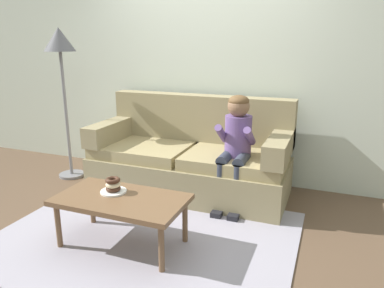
% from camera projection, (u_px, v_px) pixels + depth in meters
% --- Properties ---
extents(ground, '(10.00, 10.00, 0.00)m').
position_uv_depth(ground, '(158.00, 224.00, 3.26)').
color(ground, brown).
extents(wall_back, '(8.00, 0.10, 2.80)m').
position_uv_depth(wall_back, '(210.00, 59.00, 4.14)').
color(wall_back, beige).
rests_on(wall_back, ground).
extents(area_rug, '(2.43, 1.85, 0.01)m').
position_uv_depth(area_rug, '(145.00, 237.00, 3.04)').
color(area_rug, '#9993A3').
rests_on(area_rug, ground).
extents(couch, '(2.08, 0.90, 1.02)m').
position_uv_depth(couch, '(191.00, 159.00, 3.94)').
color(couch, '#8C7F5B').
rests_on(couch, ground).
extents(coffee_table, '(1.02, 0.55, 0.42)m').
position_uv_depth(coffee_table, '(121.00, 203.00, 2.84)').
color(coffee_table, brown).
rests_on(coffee_table, ground).
extents(person_child, '(0.34, 0.58, 1.10)m').
position_uv_depth(person_child, '(236.00, 141.00, 3.47)').
color(person_child, '#664C84').
rests_on(person_child, ground).
extents(plate, '(0.21, 0.21, 0.01)m').
position_uv_depth(plate, '(114.00, 191.00, 2.92)').
color(plate, white).
rests_on(plate, coffee_table).
extents(donut, '(0.15, 0.15, 0.04)m').
position_uv_depth(donut, '(113.00, 189.00, 2.91)').
color(donut, '#422619').
rests_on(donut, plate).
extents(donut_second, '(0.14, 0.14, 0.04)m').
position_uv_depth(donut_second, '(113.00, 184.00, 2.90)').
color(donut_second, beige).
rests_on(donut_second, donut).
extents(donut_third, '(0.15, 0.15, 0.04)m').
position_uv_depth(donut_third, '(113.00, 180.00, 2.89)').
color(donut_third, '#422619').
rests_on(donut_third, donut_second).
extents(toy_controller, '(0.23, 0.09, 0.05)m').
position_uv_depth(toy_controller, '(102.00, 213.00, 3.43)').
color(toy_controller, blue).
rests_on(toy_controller, ground).
extents(floor_lamp, '(0.35, 0.35, 1.74)m').
position_uv_depth(floor_lamp, '(61.00, 54.00, 4.06)').
color(floor_lamp, slate).
rests_on(floor_lamp, ground).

